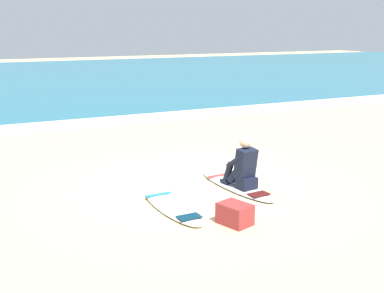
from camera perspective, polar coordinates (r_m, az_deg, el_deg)
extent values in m
plane|color=#CCB584|center=(9.30, 0.22, -4.49)|extent=(80.00, 80.00, 0.00)
cube|color=teal|center=(28.74, -18.19, 7.34)|extent=(80.00, 28.00, 0.10)
cube|color=white|center=(15.41, -10.87, 2.82)|extent=(80.00, 0.90, 0.11)
ellipsoid|color=silver|center=(9.20, 5.11, -4.50)|extent=(0.69, 2.17, 0.07)
cube|color=red|center=(9.66, 3.04, -3.35)|extent=(0.49, 0.14, 0.01)
cube|color=#4A1311|center=(8.68, 7.75, -5.45)|extent=(0.38, 0.27, 0.01)
cube|color=black|center=(8.92, 6.33, -4.19)|extent=(0.36, 0.30, 0.20)
cylinder|color=black|center=(8.94, 5.10, -3.09)|extent=(0.21, 0.42, 0.43)
cylinder|color=black|center=(9.09, 4.20, -2.99)|extent=(0.16, 0.27, 0.42)
cube|color=black|center=(9.20, 3.88, -4.05)|extent=(0.13, 0.23, 0.05)
cylinder|color=black|center=(9.07, 6.08, -2.88)|extent=(0.21, 0.42, 0.43)
cylinder|color=black|center=(9.23, 5.32, -2.75)|extent=(0.16, 0.27, 0.42)
cube|color=black|center=(9.35, 5.04, -3.79)|extent=(0.13, 0.23, 0.05)
cube|color=black|center=(8.84, 6.22, -1.97)|extent=(0.38, 0.34, 0.57)
sphere|color=beige|center=(8.77, 6.16, 0.53)|extent=(0.21, 0.21, 0.21)
cylinder|color=black|center=(8.86, 4.91, -1.74)|extent=(0.15, 0.40, 0.31)
cylinder|color=black|center=(9.03, 6.28, -1.46)|extent=(0.15, 0.40, 0.31)
ellipsoid|color=white|center=(8.15, -2.34, -6.91)|extent=(0.58, 1.95, 0.07)
cube|color=#1E7FB7|center=(8.60, -3.89, -5.54)|extent=(0.48, 0.11, 0.01)
cube|color=#0A2C40|center=(7.61, -0.32, -8.11)|extent=(0.37, 0.25, 0.01)
cube|color=maroon|center=(7.51, 4.97, -7.77)|extent=(0.49, 0.57, 0.32)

